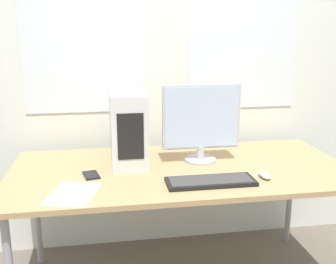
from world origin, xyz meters
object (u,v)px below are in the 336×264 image
Objects in this scene: monitor_main at (201,122)px; cell_phone at (91,175)px; keyboard at (211,181)px; mouse at (265,175)px; pc_tower at (128,127)px.

monitor_main is 0.71m from cell_phone.
monitor_main reaches higher than keyboard.
keyboard is 0.31m from mouse.
mouse reaches higher than cell_phone.
pc_tower is 3.27× the size of cell_phone.
pc_tower is 0.84m from mouse.
monitor_main reaches higher than pc_tower.
monitor_main is 0.49m from mouse.
cell_phone is (-0.65, -0.15, -0.24)m from monitor_main.
mouse is at bearing 5.36° from keyboard.
keyboard is at bearing -174.64° from mouse.
monitor_main is 4.39× the size of mouse.
monitor_main is 1.01× the size of keyboard.
monitor_main is at bearing -10.37° from pc_tower.
monitor_main is at bearing 129.41° from mouse.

